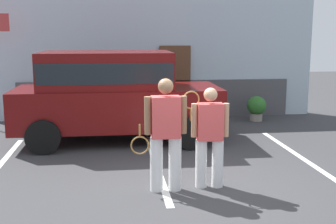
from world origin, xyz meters
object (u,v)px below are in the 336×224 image
object	(u,v)px
tennis_player_woman	(209,136)
tennis_player_man	(165,134)
parked_suv	(113,92)
potted_plant_by_porch	(256,107)

from	to	relation	value
tennis_player_woman	tennis_player_man	bearing A→B (deg)	9.17
parked_suv	tennis_player_man	size ratio (longest dim) A/B	2.59
parked_suv	tennis_player_man	distance (m)	3.45
parked_suv	potted_plant_by_porch	xyz separation A→B (m)	(4.01, 1.83, -0.75)
potted_plant_by_porch	parked_suv	bearing A→B (deg)	-155.51
parked_suv	tennis_player_woman	distance (m)	3.62
tennis_player_woman	potted_plant_by_porch	size ratio (longest dim) A/B	2.30
tennis_player_woman	potted_plant_by_porch	bearing A→B (deg)	-112.56
potted_plant_by_porch	tennis_player_woman	bearing A→B (deg)	-116.11
parked_suv	tennis_player_woman	size ratio (longest dim) A/B	2.84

